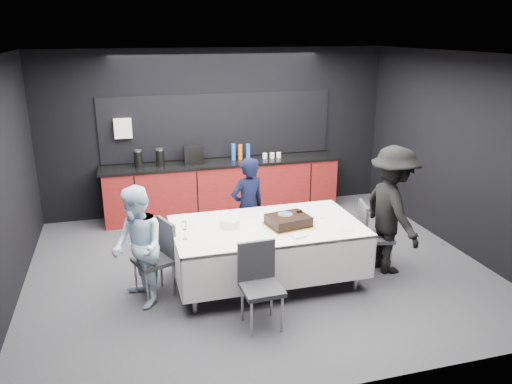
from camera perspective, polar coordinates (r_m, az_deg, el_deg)
ground at (r=6.85m, az=0.23°, el=-8.63°), size 6.00×6.00×0.00m
room_shell at (r=6.24m, az=0.25°, el=6.79°), size 6.04×5.04×2.82m
kitchenette at (r=8.65m, az=-3.88°, el=0.98°), size 4.10×0.64×2.05m
party_table at (r=6.24m, az=1.24°, el=-4.95°), size 2.32×1.32×0.78m
cake_assembly at (r=6.15m, az=3.71°, el=-3.28°), size 0.59×0.51×0.17m
plate_stack at (r=6.11m, az=-3.01°, el=-3.56°), size 0.24×0.24×0.10m
loose_plate_near at (r=5.73m, az=-0.88°, el=-5.57°), size 0.21×0.21×0.01m
loose_plate_right_a at (r=6.50m, az=7.16°, el=-2.76°), size 0.18×0.18×0.01m
loose_plate_right_b at (r=6.16m, az=10.28°, el=-4.10°), size 0.19×0.19×0.01m
loose_plate_far at (r=6.52m, az=-0.24°, el=-2.55°), size 0.22×0.22×0.01m
fork_pile at (r=5.84m, az=4.92°, el=-5.04°), size 0.19×0.15×0.03m
champagne_flute at (r=5.77m, az=-8.18°, el=-3.92°), size 0.06×0.06×0.22m
chair_left at (r=6.13m, az=-11.02°, el=-6.82°), size 0.54×0.54×0.92m
chair_right at (r=6.80m, az=12.93°, el=-4.38°), size 0.51×0.51×0.92m
chair_near at (r=5.43m, az=0.40°, el=-9.86°), size 0.44×0.44×0.92m
person_center at (r=6.92m, az=-0.94°, el=-1.84°), size 0.61×0.49×1.45m
person_left at (r=5.88m, az=-13.36°, el=-6.17°), size 0.71×0.82×1.43m
person_right at (r=6.72m, az=15.27°, el=-2.01°), size 0.65×1.11×1.69m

